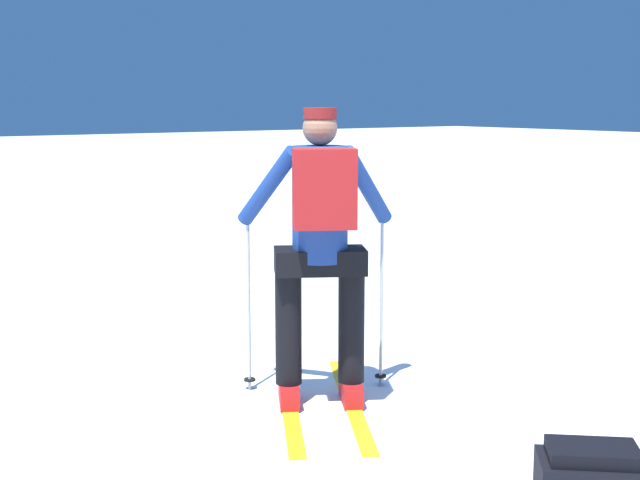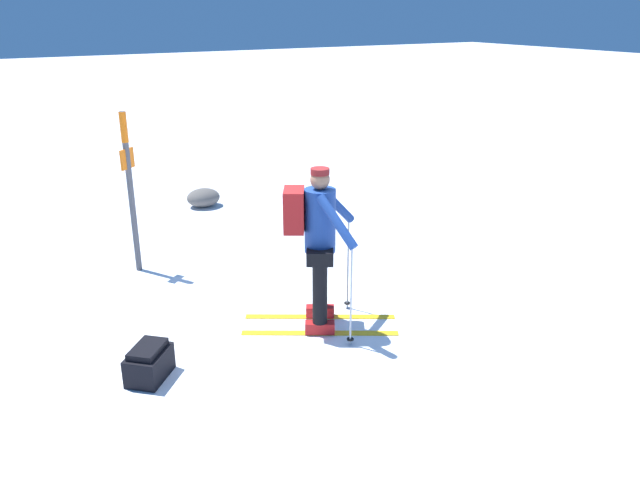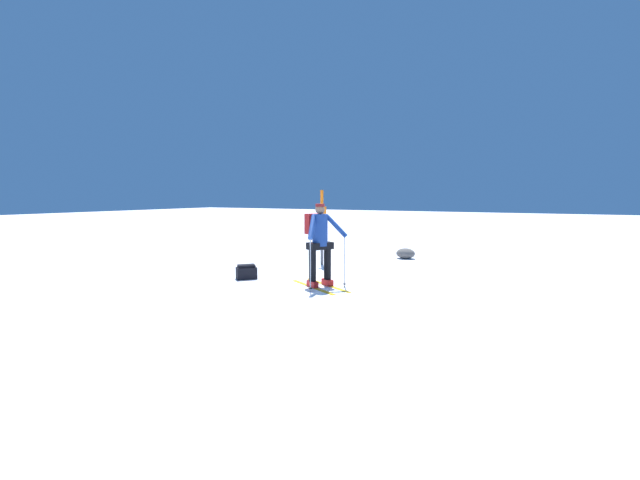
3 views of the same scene
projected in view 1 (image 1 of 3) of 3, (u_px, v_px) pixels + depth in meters
ground_plane at (293, 430)px, 4.71m from camera, size 80.00×80.00×0.00m
skier at (320, 238)px, 4.94m from camera, size 1.61×1.20×1.69m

